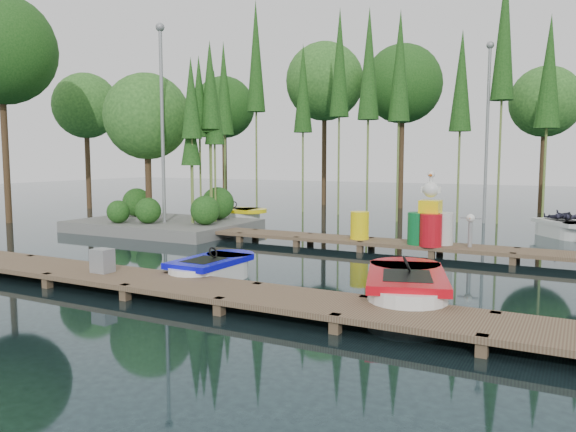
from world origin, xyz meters
The scene contains 15 objects.
ground_plane centered at (0.00, 0.00, 0.00)m, with size 90.00×90.00×0.00m, color #1C2F34.
near_dock centered at (0.00, -4.50, 0.23)m, with size 18.00×1.50×0.50m.
far_dock centered at (1.00, 2.50, 0.23)m, with size 15.00×1.20×0.50m.
island centered at (-6.30, 3.29, 3.18)m, with size 6.20×4.20×6.75m.
tree_screen centered at (-2.04, 10.60, 6.12)m, with size 34.42×18.53×10.31m.
lamp_island centered at (-5.50, 2.50, 4.26)m, with size 0.30×0.30×7.25m.
lamp_rear centered at (4.00, 11.00, 4.26)m, with size 0.30×0.30×7.25m.
boat_blue centered at (0.48, -3.03, 0.23)m, with size 1.14×2.42×0.81m.
boat_red centered at (4.82, -3.11, 0.29)m, with size 2.18×3.25×1.01m.
boat_yellow_far centered at (-5.21, 6.30, 0.31)m, with size 2.98×1.52×1.44m.
boat_white_far centered at (7.08, 8.08, 0.28)m, with size 2.56×2.85×1.26m.
utility_cabinet centered at (-1.23, -4.50, 0.55)m, with size 0.40×0.34×0.49m, color gray.
yellow_barrel centered at (1.81, 2.50, 0.71)m, with size 0.54×0.54×0.81m, color yellow.
drum_cluster centered at (3.91, 2.35, 0.89)m, with size 1.17×1.07×2.02m.
seagull_post centered at (4.94, 2.50, 0.90)m, with size 0.55×0.30×0.89m.
Camera 1 is at (7.57, -12.85, 2.69)m, focal length 35.00 mm.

